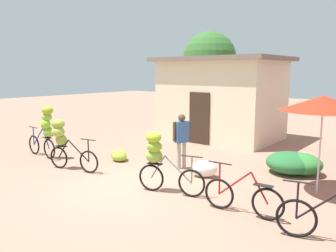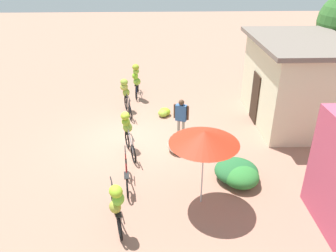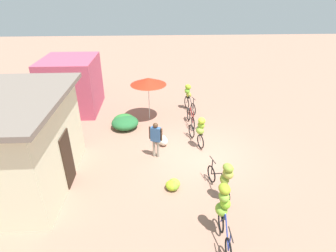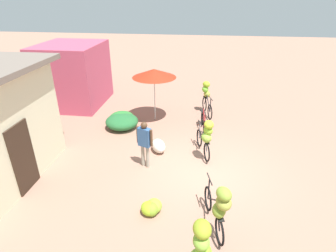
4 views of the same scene
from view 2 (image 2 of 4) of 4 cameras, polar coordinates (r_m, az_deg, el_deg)
ground_plane at (r=12.87m, az=-6.18°, el=-2.28°), size 60.00×60.00×0.00m
building_low at (r=14.60m, az=20.76°, el=7.05°), size 5.03×3.69×3.36m
hedge_bush_front_left at (r=10.75m, az=11.34°, el=-7.38°), size 1.32×1.34×0.59m
hedge_bush_front_right at (r=10.56m, az=12.05°, el=-8.17°), size 1.12×1.09×0.58m
market_umbrella at (r=8.72m, az=6.08°, el=-1.88°), size 1.84×1.84×2.26m
bicycle_leftmost at (r=16.21m, az=-5.32°, el=7.93°), size 1.62×0.43×1.70m
bicycle_near_pile at (r=14.84m, az=-7.08°, el=5.52°), size 1.68×0.59×1.44m
bicycle_center_loaded at (r=11.81m, az=-6.78°, el=-0.57°), size 1.59×0.59×1.43m
bicycle_by_shop at (r=10.30m, az=-6.91°, el=-8.32°), size 1.63×0.23×0.98m
bicycle_rightmost at (r=8.55m, az=-8.63°, el=-12.73°), size 1.61×0.55×1.47m
banana_pile_on_ground at (r=14.60m, az=-0.67°, el=2.33°), size 0.71×0.66×0.32m
produce_sack at (r=11.92m, az=1.15°, el=-3.46°), size 0.82×0.71×0.44m
person_vendor at (r=12.44m, az=2.21°, el=1.78°), size 0.33×0.55×1.58m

